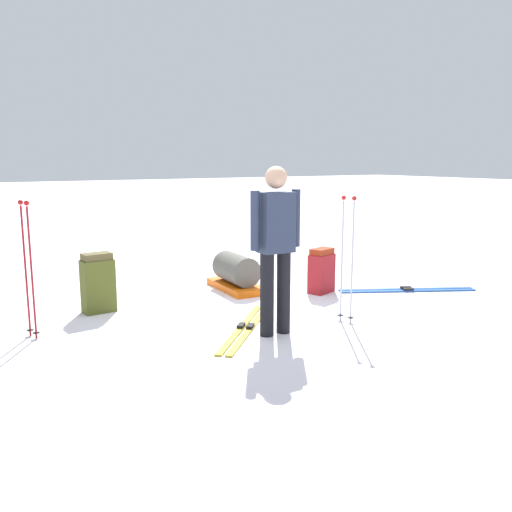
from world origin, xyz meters
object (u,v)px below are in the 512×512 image
object	(u,v)px
ski_poles_planted_far	(347,253)
backpack_large_dark	(98,283)
ski_pair_far	(407,290)
gear_sled	(236,273)
ski_pair_near	(246,328)
backpack_bright	(321,271)
skier_standing	(276,242)
ski_poles_planted_near	(28,263)

from	to	relation	value
ski_poles_planted_far	backpack_large_dark	bearing A→B (deg)	-128.93
ski_pair_far	gear_sled	xyz separation A→B (m)	(-1.26, -1.95, 0.21)
ski_pair_near	backpack_bright	xyz separation A→B (m)	(-0.85, 1.66, 0.28)
ski_pair_near	backpack_large_dark	size ratio (longest dim) A/B	1.92
ski_poles_planted_far	ski_pair_near	bearing A→B (deg)	-107.87
ski_pair_far	skier_standing	bearing A→B (deg)	-76.33
ski_pair_near	backpack_bright	distance (m)	1.88
ski_pair_near	gear_sled	xyz separation A→B (m)	(-1.59, 0.77, 0.21)
ski_pair_far	gear_sled	bearing A→B (deg)	-122.92
ski_pair_far	backpack_large_dark	world-z (taller)	backpack_large_dark
gear_sled	ski_pair_near	bearing A→B (deg)	-25.79
backpack_large_dark	gear_sled	distance (m)	1.92
ski_pair_near	backpack_bright	bearing A→B (deg)	117.05
backpack_large_dark	skier_standing	bearing A→B (deg)	37.23
gear_sled	ski_poles_planted_near	bearing A→B (deg)	-75.32
ski_pair_near	ski_poles_planted_near	world-z (taller)	ski_poles_planted_near
ski_poles_planted_near	ski_poles_planted_far	world-z (taller)	ski_poles_planted_far
ski_pair_near	backpack_large_dark	world-z (taller)	backpack_large_dark
skier_standing	backpack_large_dark	world-z (taller)	skier_standing
ski_pair_far	gear_sled	size ratio (longest dim) A/B	1.69
ski_poles_planted_far	gear_sled	xyz separation A→B (m)	(-1.93, -0.30, -0.54)
skier_standing	ski_poles_planted_far	bearing A→B (deg)	86.91
backpack_large_dark	backpack_bright	xyz separation A→B (m)	(0.60, 2.80, -0.05)
backpack_bright	ski_pair_near	bearing A→B (deg)	-62.95
backpack_bright	ski_poles_planted_far	distance (m)	1.41
skier_standing	backpack_bright	bearing A→B (deg)	127.67
backpack_large_dark	backpack_bright	world-z (taller)	backpack_large_dark
skier_standing	backpack_bright	world-z (taller)	skier_standing
ski_pair_far	ski_poles_planted_far	distance (m)	1.93
ski_pair_near	ski_poles_planted_far	bearing A→B (deg)	72.13
ski_pair_far	ski_poles_planted_far	world-z (taller)	ski_poles_planted_far
ski_pair_far	ski_poles_planted_near	bearing A→B (deg)	-96.67
ski_pair_far	backpack_bright	distance (m)	1.22
gear_sled	backpack_large_dark	bearing A→B (deg)	-85.82
ski_poles_planted_far	ski_poles_planted_near	bearing A→B (deg)	-111.80
ski_pair_far	ski_poles_planted_near	distance (m)	4.78
skier_standing	ski_poles_planted_near	bearing A→B (deg)	-118.55
skier_standing	backpack_bright	distance (m)	1.98
ski_pair_near	ski_pair_far	xyz separation A→B (m)	(-0.32, 2.72, -0.00)
backpack_bright	ski_poles_planted_far	size ratio (longest dim) A/B	0.43
backpack_bright	ski_poles_planted_near	distance (m)	3.65
backpack_bright	ski_poles_planted_far	xyz separation A→B (m)	(1.19, -0.59, 0.47)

